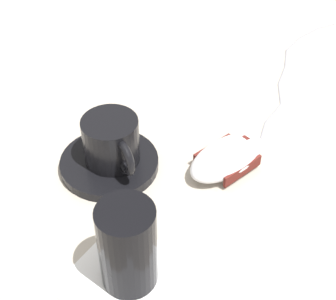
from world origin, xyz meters
The scene contains 7 objects.
ground_plane centered at (0.00, 0.00, 0.00)m, with size 3.00×3.00×0.00m, color #B2A899.
saucer centered at (0.03, 0.05, 0.01)m, with size 0.13×0.13×0.01m, color black.
coffee_cup centered at (0.04, 0.05, 0.04)m, with size 0.07×0.09×0.06m.
computer_mouse centered at (0.11, -0.08, 0.02)m, with size 0.13×0.10×0.04m.
mouse_cable centered at (0.38, -0.07, 0.00)m, with size 0.41×0.06×0.00m.
napkin_under_glass centered at (-0.10, -0.06, 0.00)m, with size 0.12×0.12×0.00m, color white.
drinking_glass centered at (-0.10, -0.06, 0.05)m, with size 0.06×0.06×0.10m, color black.
Camera 1 is at (-0.35, -0.26, 0.47)m, focal length 55.00 mm.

